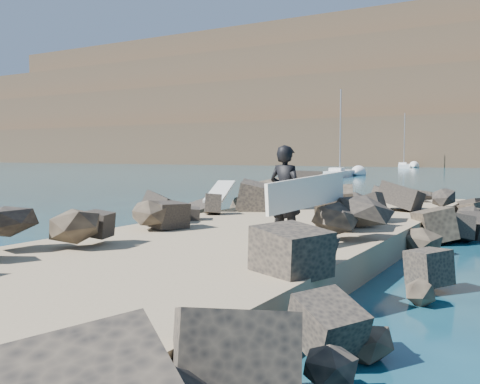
{
  "coord_description": "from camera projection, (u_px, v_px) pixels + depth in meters",
  "views": [
    {
      "loc": [
        5.83,
        -10.96,
        2.31
      ],
      "look_at": [
        0.0,
        -1.0,
        1.5
      ],
      "focal_mm": 40.0,
      "sensor_mm": 36.0,
      "label": 1
    }
  ],
  "objects": [
    {
      "name": "sailboat_a",
      "position": [
        340.0,
        173.0,
        55.81
      ],
      "size": [
        2.73,
        7.88,
        9.24
      ],
      "color": "white",
      "rests_on": "ground"
    },
    {
      "name": "ground",
      "position": [
        261.0,
        253.0,
        12.53
      ],
      "size": [
        800.0,
        800.0,
        0.0
      ],
      "primitive_type": "plane",
      "color": "#0F384C",
      "rests_on": "ground"
    },
    {
      "name": "surfboard_resting",
      "position": [
        220.0,
        195.0,
        16.96
      ],
      "size": [
        1.38,
        2.39,
        0.08
      ],
      "primitive_type": "cube",
      "rotation": [
        0.0,
        0.0,
        0.36
      ],
      "color": "white",
      "rests_on": "riprap_left"
    },
    {
      "name": "riprap_left",
      "position": [
        124.0,
        231.0,
        12.67
      ],
      "size": [
        2.6,
        22.0,
        1.0
      ],
      "primitive_type": "cube",
      "color": "black",
      "rests_on": "ground"
    },
    {
      "name": "jetty",
      "position": [
        215.0,
        254.0,
        10.79
      ],
      "size": [
        6.0,
        26.0,
        0.6
      ],
      "primitive_type": "cube",
      "color": "#8C7759",
      "rests_on": "ground"
    },
    {
      "name": "sailboat_e",
      "position": [
        404.0,
        166.0,
        92.72
      ],
      "size": [
        3.57,
        8.28,
        9.65
      ],
      "color": "white",
      "rests_on": "ground"
    },
    {
      "name": "surfer_with_board",
      "position": [
        289.0,
        194.0,
        10.29
      ],
      "size": [
        1.14,
        2.29,
        1.89
      ],
      "color": "black",
      "rests_on": "jetty"
    },
    {
      "name": "riprap_right",
      "position": [
        363.0,
        254.0,
        9.74
      ],
      "size": [
        2.6,
        22.0,
        1.0
      ],
      "primitive_type": "cube",
      "color": "black",
      "rests_on": "ground"
    }
  ]
}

